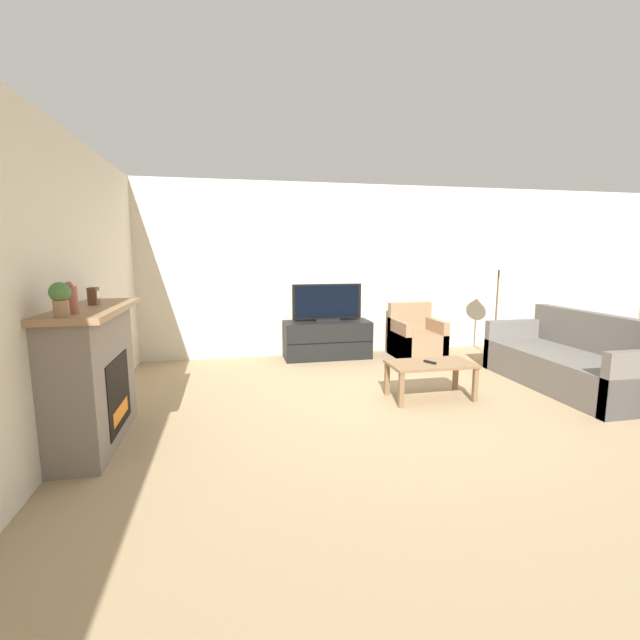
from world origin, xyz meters
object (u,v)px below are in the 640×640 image
remote (430,362)px  armchair (416,339)px  tv_stand (327,340)px  tv (327,304)px  couch (572,364)px  mantel_clock (94,296)px  potted_plant (60,297)px  fireplace (93,375)px  floor_lamp (499,268)px  mantel_vase_left (70,299)px  coffee_table (431,368)px

remote → armchair: bearing=43.9°
tv_stand → tv: size_ratio=1.24×
tv_stand → couch: (2.60, -2.05, 0.00)m
mantel_clock → couch: size_ratio=0.07×
mantel_clock → potted_plant: bearing=-90.1°
fireplace → tv: 3.66m
potted_plant → armchair: 5.04m
tv_stand → floor_lamp: size_ratio=0.84×
mantel_vase_left → floor_lamp: floor_lamp is taller
fireplace → armchair: bearing=30.0°
potted_plant → couch: 5.41m
armchair → floor_lamp: (1.15, -0.35, 1.13)m
couch → floor_lamp: floor_lamp is taller
tv_stand → remote: tv_stand is taller
fireplace → mantel_clock: (0.02, 0.14, 0.66)m
remote → mantel_clock: bearing=159.3°
remote → couch: couch is taller
mantel_vase_left → coffee_table: 3.56m
floor_lamp → coffee_table: bearing=-140.2°
fireplace → armchair: size_ratio=1.66×
mantel_vase_left → tv_stand: mantel_vase_left is taller
potted_plant → tv: (2.60, 3.13, -0.48)m
fireplace → armchair: (4.00, 2.32, -0.32)m
mantel_vase_left → couch: 5.37m
mantel_clock → potted_plant: (-0.00, -0.73, 0.06)m
fireplace → remote: size_ratio=9.10×
mantel_clock → remote: size_ratio=0.98×
mantel_vase_left → coffee_table: (3.32, 0.87, -0.94)m
coffee_table → floor_lamp: bearing=39.8°
couch → floor_lamp: (-0.06, 1.48, 1.12)m
mantel_clock → coffee_table: (3.32, 0.31, -0.91)m
tv_stand → floor_lamp: (2.54, -0.57, 1.12)m
couch → remote: bearing=-178.7°
potted_plant → coffee_table: 3.61m
mantel_clock → tv_stand: mantel_clock is taller
potted_plant → floor_lamp: size_ratio=0.15×
tv → armchair: size_ratio=1.29×
potted_plant → tv: 4.10m
fireplace → potted_plant: bearing=-88.4°
coffee_table → couch: 1.88m
mantel_vase_left → armchair: mantel_vase_left is taller
coffee_table → armchair: bearing=70.3°
coffee_table → tv_stand: bearing=108.9°
armchair → coffee_table: armchair is taller
fireplace → floor_lamp: (5.15, 1.97, 0.81)m
mantel_vase_left → mantel_clock: mantel_vase_left is taller
floor_lamp → mantel_vase_left: bearing=-155.1°
tv → mantel_vase_left: bearing=-131.4°
tv_stand → coffee_table: size_ratio=1.42×
armchair → floor_lamp: floor_lamp is taller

